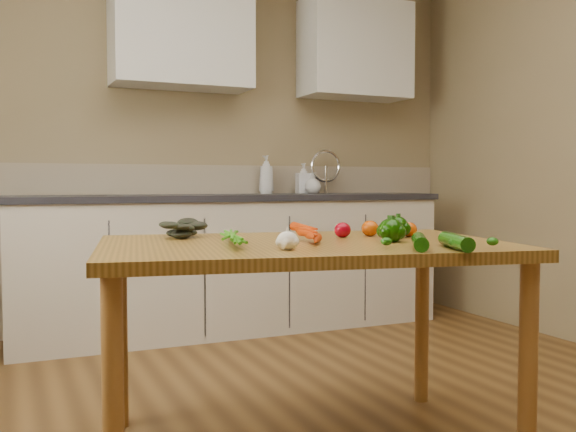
{
  "coord_description": "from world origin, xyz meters",
  "views": [
    {
      "loc": [
        -1.17,
        -1.83,
        0.98
      ],
      "look_at": [
        -0.14,
        0.5,
        0.85
      ],
      "focal_mm": 40.0,
      "sensor_mm": 36.0,
      "label": 1
    }
  ],
  "objects_px": {
    "tomato_c": "(409,230)",
    "garlic_bulb": "(288,241)",
    "carrot_bunch": "(285,233)",
    "tomato_a": "(342,230)",
    "leafy_greens": "(183,225)",
    "tomato_b": "(370,228)",
    "soap_bottle_a": "(266,175)",
    "pepper_b": "(398,227)",
    "table": "(303,265)",
    "soap_bottle_c": "(313,183)",
    "zucchini_a": "(456,242)",
    "pepper_a": "(390,230)",
    "soap_bottle_b": "(304,178)",
    "pepper_c": "(392,231)",
    "zucchini_b": "(420,242)"
  },
  "relations": [
    {
      "from": "leafy_greens",
      "to": "tomato_c",
      "type": "bearing_deg",
      "value": -20.05
    },
    {
      "from": "garlic_bulb",
      "to": "tomato_b",
      "type": "height_order",
      "value": "tomato_b"
    },
    {
      "from": "table",
      "to": "tomato_c",
      "type": "relative_size",
      "value": 25.04
    },
    {
      "from": "soap_bottle_a",
      "to": "tomato_c",
      "type": "xyz_separation_m",
      "value": [
        -0.24,
        -2.09,
        -0.24
      ]
    },
    {
      "from": "leafy_greens",
      "to": "pepper_a",
      "type": "distance_m",
      "value": 0.78
    },
    {
      "from": "tomato_c",
      "to": "garlic_bulb",
      "type": "bearing_deg",
      "value": -157.94
    },
    {
      "from": "pepper_a",
      "to": "soap_bottle_a",
      "type": "bearing_deg",
      "value": 79.47
    },
    {
      "from": "carrot_bunch",
      "to": "pepper_a",
      "type": "height_order",
      "value": "pepper_a"
    },
    {
      "from": "soap_bottle_b",
      "to": "leafy_greens",
      "type": "height_order",
      "value": "soap_bottle_b"
    },
    {
      "from": "soap_bottle_b",
      "to": "garlic_bulb",
      "type": "distance_m",
      "value": 2.62
    },
    {
      "from": "tomato_a",
      "to": "leafy_greens",
      "type": "bearing_deg",
      "value": 158.07
    },
    {
      "from": "carrot_bunch",
      "to": "garlic_bulb",
      "type": "height_order",
      "value": "carrot_bunch"
    },
    {
      "from": "tomato_a",
      "to": "tomato_c",
      "type": "xyz_separation_m",
      "value": [
        0.26,
        -0.07,
        -0.0
      ]
    },
    {
      "from": "tomato_a",
      "to": "zucchini_a",
      "type": "height_order",
      "value": "tomato_a"
    },
    {
      "from": "soap_bottle_a",
      "to": "leafy_greens",
      "type": "bearing_deg",
      "value": 53.12
    },
    {
      "from": "zucchini_a",
      "to": "tomato_b",
      "type": "bearing_deg",
      "value": 89.68
    },
    {
      "from": "tomato_a",
      "to": "garlic_bulb",
      "type": "bearing_deg",
      "value": -138.87
    },
    {
      "from": "carrot_bunch",
      "to": "tomato_a",
      "type": "height_order",
      "value": "carrot_bunch"
    },
    {
      "from": "pepper_a",
      "to": "zucchini_a",
      "type": "height_order",
      "value": "pepper_a"
    },
    {
      "from": "tomato_b",
      "to": "pepper_b",
      "type": "bearing_deg",
      "value": -59.77
    },
    {
      "from": "pepper_c",
      "to": "tomato_c",
      "type": "relative_size",
      "value": 1.32
    },
    {
      "from": "tomato_b",
      "to": "tomato_c",
      "type": "xyz_separation_m",
      "value": [
        0.13,
        -0.09,
        -0.0
      ]
    },
    {
      "from": "tomato_a",
      "to": "soap_bottle_a",
      "type": "bearing_deg",
      "value": 76.27
    },
    {
      "from": "pepper_a",
      "to": "zucchini_a",
      "type": "relative_size",
      "value": 0.34
    },
    {
      "from": "table",
      "to": "soap_bottle_c",
      "type": "distance_m",
      "value": 2.26
    },
    {
      "from": "tomato_b",
      "to": "zucchini_b",
      "type": "xyz_separation_m",
      "value": [
        -0.11,
        -0.49,
        -0.01
      ]
    },
    {
      "from": "tomato_c",
      "to": "zucchini_a",
      "type": "bearing_deg",
      "value": -106.04
    },
    {
      "from": "leafy_greens",
      "to": "zucchini_a",
      "type": "relative_size",
      "value": 0.86
    },
    {
      "from": "soap_bottle_b",
      "to": "pepper_c",
      "type": "distance_m",
      "value": 2.37
    },
    {
      "from": "zucchini_b",
      "to": "carrot_bunch",
      "type": "bearing_deg",
      "value": 130.35
    },
    {
      "from": "soap_bottle_a",
      "to": "zucchini_a",
      "type": "distance_m",
      "value": 2.58
    },
    {
      "from": "leafy_greens",
      "to": "tomato_b",
      "type": "distance_m",
      "value": 0.73
    },
    {
      "from": "soap_bottle_a",
      "to": "soap_bottle_b",
      "type": "distance_m",
      "value": 0.29
    },
    {
      "from": "soap_bottle_b",
      "to": "tomato_a",
      "type": "distance_m",
      "value": 2.17
    },
    {
      "from": "pepper_c",
      "to": "zucchini_b",
      "type": "distance_m",
      "value": 0.24
    },
    {
      "from": "pepper_a",
      "to": "tomato_c",
      "type": "relative_size",
      "value": 1.3
    },
    {
      "from": "table",
      "to": "tomato_a",
      "type": "distance_m",
      "value": 0.26
    },
    {
      "from": "carrot_bunch",
      "to": "leafy_greens",
      "type": "height_order",
      "value": "leafy_greens"
    },
    {
      "from": "leafy_greens",
      "to": "pepper_b",
      "type": "distance_m",
      "value": 0.83
    },
    {
      "from": "soap_bottle_b",
      "to": "zucchini_b",
      "type": "bearing_deg",
      "value": 80.42
    },
    {
      "from": "soap_bottle_a",
      "to": "tomato_a",
      "type": "xyz_separation_m",
      "value": [
        -0.49,
        -2.02,
        -0.24
      ]
    },
    {
      "from": "soap_bottle_c",
      "to": "zucchini_a",
      "type": "distance_m",
      "value": 2.53
    },
    {
      "from": "soap_bottle_a",
      "to": "soap_bottle_c",
      "type": "bearing_deg",
      "value": 153.95
    },
    {
      "from": "table",
      "to": "soap_bottle_c",
      "type": "height_order",
      "value": "soap_bottle_c"
    },
    {
      "from": "soap_bottle_a",
      "to": "pepper_b",
      "type": "xyz_separation_m",
      "value": [
        -0.3,
        -2.11,
        -0.23
      ]
    },
    {
      "from": "pepper_b",
      "to": "tomato_c",
      "type": "height_order",
      "value": "pepper_b"
    },
    {
      "from": "leafy_greens",
      "to": "garlic_bulb",
      "type": "bearing_deg",
      "value": -71.11
    },
    {
      "from": "soap_bottle_a",
      "to": "tomato_b",
      "type": "relative_size",
      "value": 3.94
    },
    {
      "from": "soap_bottle_a",
      "to": "soap_bottle_b",
      "type": "bearing_deg",
      "value": 172.45
    },
    {
      "from": "pepper_c",
      "to": "zucchini_b",
      "type": "bearing_deg",
      "value": -101.86
    }
  ]
}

